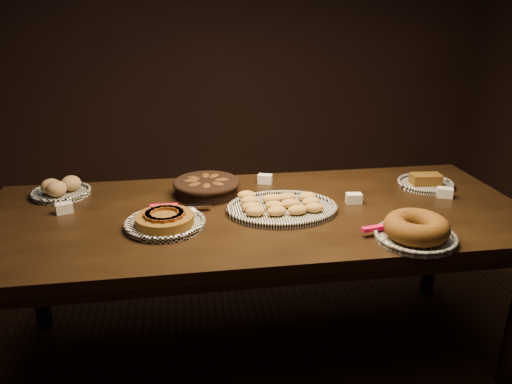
{
  "coord_description": "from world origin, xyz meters",
  "views": [
    {
      "loc": [
        -0.31,
        -2.0,
        1.61
      ],
      "look_at": [
        0.01,
        0.05,
        0.82
      ],
      "focal_mm": 35.0,
      "sensor_mm": 36.0,
      "label": 1
    }
  ],
  "objects": [
    {
      "name": "ground",
      "position": [
        0.0,
        0.0,
        0.0
      ],
      "size": [
        5.0,
        5.0,
        0.0
      ],
      "primitive_type": "plane",
      "color": "black",
      "rests_on": "ground"
    },
    {
      "name": "buffet_table",
      "position": [
        0.0,
        0.0,
        0.68
      ],
      "size": [
        2.4,
        1.0,
        0.75
      ],
      "color": "black",
      "rests_on": "ground"
    },
    {
      "name": "apple_tart_plate",
      "position": [
        -0.39,
        -0.1,
        0.77
      ],
      "size": [
        0.36,
        0.33,
        0.06
      ],
      "rotation": [
        0.0,
        0.0,
        0.35
      ],
      "color": "white",
      "rests_on": "buffet_table"
    },
    {
      "name": "madeleine_platter",
      "position": [
        0.11,
        -0.02,
        0.77
      ],
      "size": [
        0.49,
        0.39,
        0.05
      ],
      "rotation": [
        0.0,
        0.0,
        0.06
      ],
      "color": "black",
      "rests_on": "buffet_table"
    },
    {
      "name": "bundt_cake_plate",
      "position": [
        0.56,
        -0.38,
        0.79
      ],
      "size": [
        0.35,
        0.31,
        0.1
      ],
      "rotation": [
        0.0,
        0.0,
        0.01
      ],
      "color": "black",
      "rests_on": "buffet_table"
    },
    {
      "name": "croissant_basket",
      "position": [
        -0.2,
        0.23,
        0.8
      ],
      "size": [
        0.35,
        0.35,
        0.08
      ],
      "rotation": [
        0.0,
        0.0,
        0.23
      ],
      "color": "black",
      "rests_on": "buffet_table"
    },
    {
      "name": "bread_roll_plate",
      "position": [
        -0.89,
        0.33,
        0.78
      ],
      "size": [
        0.27,
        0.27,
        0.09
      ],
      "rotation": [
        0.0,
        0.0,
        -0.24
      ],
      "color": "white",
      "rests_on": "buffet_table"
    },
    {
      "name": "loaf_plate",
      "position": [
        0.88,
        0.18,
        0.77
      ],
      "size": [
        0.27,
        0.27,
        0.06
      ],
      "rotation": [
        0.0,
        0.0,
        -0.08
      ],
      "color": "black",
      "rests_on": "buffet_table"
    },
    {
      "name": "tent_cards",
      "position": [
        0.06,
        0.09,
        0.77
      ],
      "size": [
        1.82,
        0.48,
        0.04
      ],
      "color": "white",
      "rests_on": "buffet_table"
    }
  ]
}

